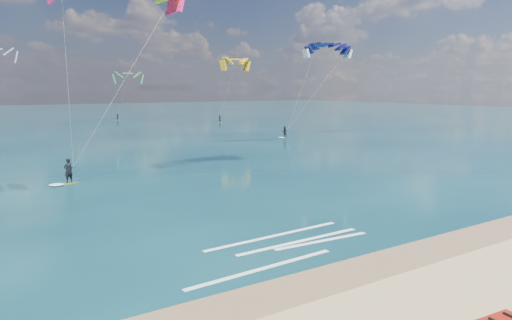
{
  "coord_description": "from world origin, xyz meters",
  "views": [
    {
      "loc": [
        -9.98,
        -9.38,
        7.12
      ],
      "look_at": [
        0.93,
        8.0,
        3.86
      ],
      "focal_mm": 32.0,
      "sensor_mm": 36.0,
      "label": 1
    }
  ],
  "objects": [
    {
      "name": "ground",
      "position": [
        0.0,
        40.0,
        0.0
      ],
      "size": [
        320.0,
        320.0,
        0.0
      ],
      "primitive_type": "plane",
      "color": "tan",
      "rests_on": "ground"
    },
    {
      "name": "kitesurfer_far",
      "position": [
        29.91,
        41.04,
        7.33
      ],
      "size": [
        8.95,
        7.48,
        14.22
      ],
      "rotation": [
        0.0,
        0.0,
        0.18
      ],
      "color": "gold",
      "rests_on": "sea"
    },
    {
      "name": "sea",
      "position": [
        0.0,
        104.0,
        0.02
      ],
      "size": [
        320.0,
        200.0,
        0.04
      ],
      "primitive_type": "cube",
      "color": "#092C36",
      "rests_on": "ground"
    },
    {
      "name": "wet_sand_strip",
      "position": [
        0.0,
        3.0,
        0.0
      ],
      "size": [
        320.0,
        2.4,
        0.01
      ],
      "primitive_type": "cube",
      "color": "brown",
      "rests_on": "ground"
    },
    {
      "name": "shoreline_foam",
      "position": [
        1.78,
        6.61,
        0.04
      ],
      "size": [
        10.18,
        3.67,
        0.01
      ],
      "color": "white",
      "rests_on": "ground"
    },
    {
      "name": "kitesurfer_main",
      "position": [
        -2.52,
        23.6,
        8.64
      ],
      "size": [
        10.51,
        6.97,
        16.5
      ],
      "rotation": [
        0.0,
        0.0,
        0.59
      ],
      "color": "yellow",
      "rests_on": "sea"
    }
  ]
}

